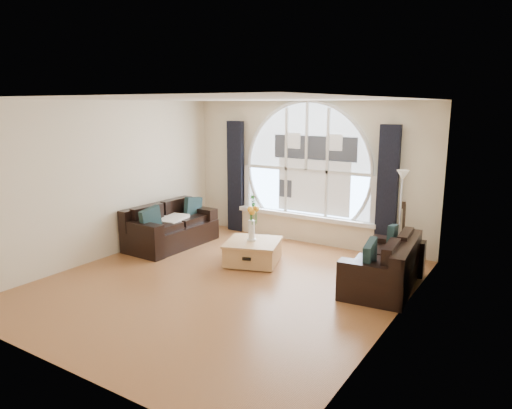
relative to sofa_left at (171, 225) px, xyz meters
name	(u,v)px	position (x,y,z in m)	size (l,w,h in m)	color
ground	(224,283)	(1.99, -1.05, -0.40)	(5.00, 5.50, 0.01)	brown
ceiling	(221,99)	(1.99, -1.05, 2.30)	(5.00, 5.50, 0.01)	silver
wall_back	(307,172)	(1.99, 1.70, 0.95)	(5.00, 0.01, 2.70)	beige
wall_front	(51,241)	(1.99, -3.80, 0.95)	(5.00, 0.01, 2.70)	beige
wall_left	(105,180)	(-0.51, -1.05, 0.95)	(0.01, 5.50, 2.70)	beige
wall_right	(396,217)	(4.49, -1.05, 0.95)	(0.01, 5.50, 2.70)	beige
attic_slope	(376,129)	(4.19, -1.05, 1.95)	(0.92, 5.50, 0.72)	silver
arched_window	(307,158)	(1.99, 1.67, 1.23)	(2.60, 0.06, 2.15)	silver
window_sill	(304,216)	(1.99, 1.60, 0.11)	(2.90, 0.22, 0.08)	white
window_frame	(306,158)	(1.99, 1.64, 1.23)	(2.76, 0.08, 2.15)	white
neighbor_house	(314,165)	(2.14, 1.65, 1.10)	(1.70, 0.02, 1.50)	silver
curtain_left	(236,177)	(0.39, 1.58, 0.75)	(0.35, 0.12, 2.30)	black
curtain_right	(387,192)	(3.59, 1.58, 0.75)	(0.35, 0.12, 2.30)	black
sofa_left	(171,225)	(0.00, 0.00, 0.00)	(0.88, 1.76, 0.78)	black
sofa_right	(384,261)	(4.04, 0.10, 0.00)	(0.81, 1.63, 0.72)	black
coffee_chest	(253,251)	(1.85, -0.03, -0.19)	(0.87, 0.87, 0.43)	#B4814A
throw_blanket	(170,219)	(-0.04, 0.01, 0.10)	(0.55, 0.55, 0.10)	silver
vase_flowers	(252,218)	(1.81, -0.01, 0.38)	(0.24, 0.24, 0.70)	white
floor_lamp	(400,219)	(3.95, 1.16, 0.40)	(0.24, 0.24, 1.60)	#B2B2B2
guitar	(404,231)	(3.96, 1.42, 0.13)	(0.36, 0.24, 1.06)	#955E2A
potted_plant	(253,201)	(0.81, 1.60, 0.28)	(0.14, 0.09, 0.27)	#1E6023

